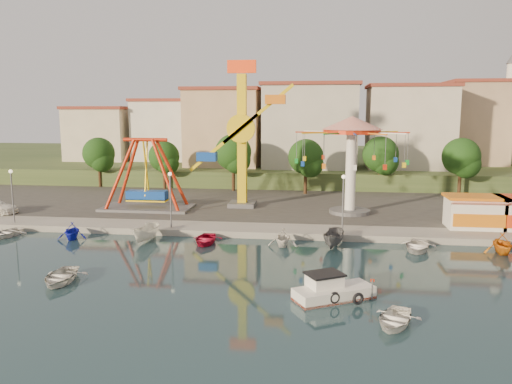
% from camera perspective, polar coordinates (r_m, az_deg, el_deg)
% --- Properties ---
extents(ground, '(200.00, 200.00, 0.00)m').
position_cam_1_polar(ground, '(34.24, -3.01, -10.35)').
color(ground, '#132B35').
rests_on(ground, ground).
extents(quay_deck, '(200.00, 100.00, 0.60)m').
position_cam_1_polar(quay_deck, '(94.58, 3.74, 2.35)').
color(quay_deck, '#9E998E').
rests_on(quay_deck, ground).
extents(asphalt_pad, '(90.00, 28.00, 0.01)m').
position_cam_1_polar(asphalt_pad, '(62.95, 1.88, -0.76)').
color(asphalt_pad, '#4C4944').
rests_on(asphalt_pad, quay_deck).
extents(hill_terrace, '(200.00, 60.00, 3.00)m').
position_cam_1_polar(hill_terrace, '(99.41, 3.93, 3.38)').
color(hill_terrace, '#384C26').
rests_on(hill_terrace, ground).
extents(pirate_ship_ride, '(10.00, 5.00, 8.00)m').
position_cam_1_polar(pirate_ship_ride, '(56.93, -12.42, 1.83)').
color(pirate_ship_ride, '#59595E').
rests_on(pirate_ship_ride, quay_deck).
extents(kamikaze_tower, '(7.96, 3.10, 16.50)m').
position_cam_1_polar(kamikaze_tower, '(56.59, -1.23, 6.09)').
color(kamikaze_tower, '#59595E').
rests_on(kamikaze_tower, quay_deck).
extents(wave_swinger, '(11.60, 11.60, 10.40)m').
position_cam_1_polar(wave_swinger, '(53.89, 10.87, 5.54)').
color(wave_swinger, '#59595E').
rests_on(wave_swinger, quay_deck).
extents(booth_left, '(5.40, 3.78, 3.08)m').
position_cam_1_polar(booth_left, '(51.21, 23.70, -2.06)').
color(booth_left, white).
rests_on(booth_left, quay_deck).
extents(lamp_post_0, '(0.14, 0.14, 5.00)m').
position_cam_1_polar(lamp_post_0, '(54.44, -26.05, -0.59)').
color(lamp_post_0, '#59595E').
rests_on(lamp_post_0, quay_deck).
extents(lamp_post_1, '(0.14, 0.14, 5.00)m').
position_cam_1_polar(lamp_post_1, '(47.58, -9.73, -1.06)').
color(lamp_post_1, '#59595E').
rests_on(lamp_post_1, quay_deck).
extents(lamp_post_2, '(0.14, 0.14, 5.00)m').
position_cam_1_polar(lamp_post_2, '(45.55, 9.90, -1.52)').
color(lamp_post_2, '#59595E').
rests_on(lamp_post_2, quay_deck).
extents(tree_0, '(4.60, 4.60, 7.19)m').
position_cam_1_polar(tree_0, '(75.98, -17.53, 4.22)').
color(tree_0, '#382314').
rests_on(tree_0, quay_deck).
extents(tree_1, '(4.35, 4.35, 6.80)m').
position_cam_1_polar(tree_1, '(71.69, -10.47, 4.00)').
color(tree_1, '#382314').
rests_on(tree_1, quay_deck).
extents(tree_2, '(5.02, 5.02, 7.85)m').
position_cam_1_polar(tree_2, '(68.81, -2.62, 4.53)').
color(tree_2, '#382314').
rests_on(tree_2, quay_deck).
extents(tree_3, '(4.68, 4.68, 7.32)m').
position_cam_1_polar(tree_3, '(66.39, 5.71, 4.02)').
color(tree_3, '#382314').
rests_on(tree_3, quay_deck).
extents(tree_4, '(4.86, 4.86, 7.60)m').
position_cam_1_polar(tree_4, '(69.80, 14.05, 4.20)').
color(tree_4, '#382314').
rests_on(tree_4, quay_deck).
extents(tree_5, '(4.83, 4.83, 7.54)m').
position_cam_1_polar(tree_5, '(69.91, 22.40, 3.76)').
color(tree_5, '#382314').
rests_on(tree_5, quay_deck).
extents(building_0, '(9.26, 9.53, 11.87)m').
position_cam_1_polar(building_0, '(87.18, -19.56, 6.97)').
color(building_0, beige).
rests_on(building_0, hill_terrace).
extents(building_1, '(12.33, 9.01, 8.63)m').
position_cam_1_polar(building_1, '(87.56, -10.83, 6.28)').
color(building_1, silver).
rests_on(building_1, hill_terrace).
extents(building_2, '(11.95, 9.28, 11.23)m').
position_cam_1_polar(building_2, '(84.92, -2.20, 7.23)').
color(building_2, tan).
rests_on(building_2, hill_terrace).
extents(building_3, '(12.59, 10.50, 9.20)m').
position_cam_1_polar(building_3, '(80.63, 7.19, 6.34)').
color(building_3, beige).
rests_on(building_3, hill_terrace).
extents(building_4, '(10.75, 9.23, 9.24)m').
position_cam_1_polar(building_4, '(85.06, 16.36, 6.20)').
color(building_4, beige).
rests_on(building_4, hill_terrace).
extents(building_5, '(12.77, 10.96, 11.21)m').
position_cam_1_polar(building_5, '(86.29, 25.39, 6.39)').
color(building_5, tan).
rests_on(building_5, hill_terrace).
extents(minaret, '(2.80, 2.80, 18.00)m').
position_cam_1_polar(minaret, '(90.89, 27.05, 8.86)').
color(minaret, silver).
rests_on(minaret, hill_terrace).
extents(cabin_motorboat, '(5.26, 4.12, 1.75)m').
position_cam_1_polar(cabin_motorboat, '(31.66, 8.67, -11.19)').
color(cabin_motorboat, white).
rests_on(cabin_motorboat, ground).
extents(rowboat_a, '(3.35, 4.34, 0.83)m').
position_cam_1_polar(rowboat_a, '(36.64, -21.46, -8.98)').
color(rowboat_a, silver).
rests_on(rowboat_a, ground).
extents(rowboat_b, '(3.61, 4.20, 0.73)m').
position_cam_1_polar(rowboat_b, '(28.74, 15.53, -13.80)').
color(rowboat_b, white).
rests_on(rowboat_b, ground).
extents(moored_boat_0, '(3.16, 3.99, 0.75)m').
position_cam_1_polar(moored_boat_0, '(51.69, -26.70, -4.19)').
color(moored_boat_0, silver).
rests_on(moored_boat_0, ground).
extents(moored_boat_1, '(3.25, 3.53, 1.55)m').
position_cam_1_polar(moored_boat_1, '(48.28, -20.29, -4.18)').
color(moored_boat_1, '#151DBF').
rests_on(moored_boat_1, ground).
extents(moored_boat_2, '(2.18, 4.17, 1.53)m').
position_cam_1_polar(moored_boat_2, '(45.51, -12.46, -4.62)').
color(moored_boat_2, silver).
rests_on(moored_boat_2, ground).
extents(moored_boat_3, '(2.78, 3.82, 0.78)m').
position_cam_1_polar(moored_boat_3, '(44.09, -5.82, -5.40)').
color(moored_boat_3, '#B40E2E').
rests_on(moored_boat_3, ground).
extents(moored_boat_4, '(2.67, 3.05, 1.55)m').
position_cam_1_polar(moored_boat_4, '(42.99, 3.11, -5.21)').
color(moored_boat_4, silver).
rests_on(moored_boat_4, ground).
extents(moored_boat_5, '(2.35, 4.29, 1.57)m').
position_cam_1_polar(moored_boat_5, '(42.90, 8.89, -5.33)').
color(moored_boat_5, '#535358').
rests_on(moored_boat_5, ground).
extents(moored_boat_6, '(3.92, 4.71, 0.84)m').
position_cam_1_polar(moored_boat_6, '(43.73, 17.94, -5.88)').
color(moored_boat_6, white).
rests_on(moored_boat_6, ground).
extents(moored_boat_7, '(2.93, 3.36, 1.72)m').
position_cam_1_polar(moored_boat_7, '(45.35, 26.32, -5.29)').
color(moored_boat_7, orange).
rests_on(moored_boat_7, ground).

